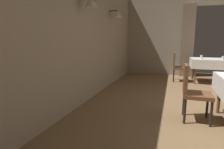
# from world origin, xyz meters

# --- Properties ---
(wall_left) EXTENTS (0.49, 8.40, 3.00)m
(wall_left) POSITION_xyz_m (-3.20, 0.00, 1.51)
(wall_left) COLOR gray
(wall_left) RESTS_ON ground
(wall_back) EXTENTS (6.40, 0.27, 3.00)m
(wall_back) POSITION_xyz_m (0.00, 4.18, 1.52)
(wall_back) COLOR gray
(wall_back) RESTS_ON ground
(dining_table_far) EXTENTS (1.30, 0.96, 0.75)m
(dining_table_far) POSITION_xyz_m (-0.19, 3.14, 0.65)
(dining_table_far) COLOR brown
(dining_table_far) RESTS_ON ground
(chair_mid_left) EXTENTS (0.44, 0.44, 0.93)m
(chair_mid_left) POSITION_xyz_m (-1.05, -0.15, 0.52)
(chair_mid_left) COLOR black
(chair_mid_left) RESTS_ON ground
(chair_far_left) EXTENTS (0.44, 0.44, 0.93)m
(chair_far_left) POSITION_xyz_m (-1.23, 3.04, 0.52)
(chair_far_left) COLOR black
(chair_far_left) RESTS_ON ground
(glass_far_b) EXTENTS (0.08, 0.08, 0.11)m
(glass_far_b) POSITION_xyz_m (-0.55, 3.07, 0.81)
(glass_far_b) COLOR silver
(glass_far_b) RESTS_ON dining_table_far
(glass_far_c) EXTENTS (0.07, 0.07, 0.11)m
(glass_far_c) POSITION_xyz_m (0.01, 2.88, 0.80)
(glass_far_c) COLOR silver
(glass_far_c) RESTS_ON dining_table_far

